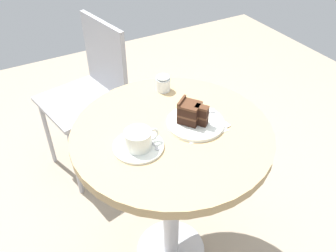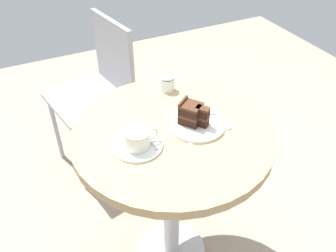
{
  "view_description": "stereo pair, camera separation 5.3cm",
  "coord_description": "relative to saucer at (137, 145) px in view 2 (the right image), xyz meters",
  "views": [
    {
      "loc": [
        -0.47,
        -0.82,
        1.51
      ],
      "look_at": [
        -0.03,
        -0.02,
        0.78
      ],
      "focal_mm": 38.0,
      "sensor_mm": 36.0,
      "label": 1
    },
    {
      "loc": [
        -0.43,
        -0.85,
        1.51
      ],
      "look_at": [
        -0.03,
        -0.02,
        0.78
      ],
      "focal_mm": 38.0,
      "sensor_mm": 36.0,
      "label": 2
    }
  ],
  "objects": [
    {
      "name": "cake_slice",
      "position": [
        0.21,
        0.02,
        0.05
      ],
      "size": [
        0.1,
        0.11,
        0.08
      ],
      "rotation": [
        0.0,
        0.0,
        5.35
      ],
      "color": "black",
      "rests_on": "cake_plate"
    },
    {
      "name": "napkin",
      "position": [
        0.24,
        0.0,
        -0.0
      ],
      "size": [
        0.17,
        0.16,
        0.0
      ],
      "rotation": [
        0.0,
        0.0,
        6.26
      ],
      "color": "silver",
      "rests_on": "cafe_table"
    },
    {
      "name": "cafe_chair",
      "position": [
        0.09,
        0.79,
        -0.23
      ],
      "size": [
        0.45,
        0.45,
        0.84
      ],
      "rotation": [
        0.0,
        0.0,
        4.91
      ],
      "color": "#9E9EA3",
      "rests_on": "ground"
    },
    {
      "name": "saucer",
      "position": [
        0.0,
        0.0,
        0.0
      ],
      "size": [
        0.17,
        0.17,
        0.01
      ],
      "color": "silver",
      "rests_on": "cafe_table"
    },
    {
      "name": "cafe_table",
      "position": [
        0.14,
        0.03,
        -0.13
      ],
      "size": [
        0.7,
        0.7,
        0.74
      ],
      "color": "tan",
      "rests_on": "ground"
    },
    {
      "name": "teaspoon",
      "position": [
        0.05,
        -0.02,
        0.01
      ],
      "size": [
        0.02,
        0.1,
        0.0
      ],
      "rotation": [
        0.0,
        0.0,
        4.82
      ],
      "color": "silver",
      "rests_on": "saucer"
    },
    {
      "name": "ground_plane",
      "position": [
        0.14,
        0.03,
        -0.75
      ],
      "size": [
        4.4,
        4.4,
        0.01
      ],
      "primitive_type": "cube",
      "color": "gray",
      "rests_on": "ground"
    },
    {
      "name": "coffee_cup",
      "position": [
        -0.0,
        -0.01,
        0.04
      ],
      "size": [
        0.12,
        0.09,
        0.06
      ],
      "color": "silver",
      "rests_on": "saucer"
    },
    {
      "name": "sugar_pot",
      "position": [
        0.23,
        0.26,
        0.03
      ],
      "size": [
        0.06,
        0.06,
        0.07
      ],
      "color": "silver",
      "rests_on": "cafe_table"
    },
    {
      "name": "fork",
      "position": [
        0.28,
        0.05,
        0.01
      ],
      "size": [
        0.13,
        0.06,
        0.0
      ],
      "rotation": [
        0.0,
        0.0,
        5.91
      ],
      "color": "silver",
      "rests_on": "cake_plate"
    },
    {
      "name": "cake_plate",
      "position": [
        0.23,
        0.01,
        0.0
      ],
      "size": [
        0.2,
        0.2,
        0.01
      ],
      "color": "silver",
      "rests_on": "cafe_table"
    }
  ]
}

